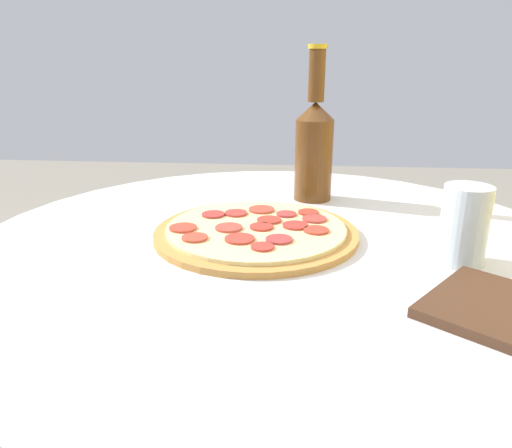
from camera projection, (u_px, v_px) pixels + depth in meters
name	position (u px, v px, depth m)	size (l,w,h in m)	color
table	(274.00, 354.00, 0.82)	(0.94, 0.94, 0.76)	silver
pizza	(256.00, 231.00, 0.78)	(0.32, 0.32, 0.02)	#B77F3D
beer_bottle	(314.00, 145.00, 0.94)	(0.07, 0.07, 0.28)	#563314
drinking_glass	(464.00, 225.00, 0.66)	(0.06, 0.06, 0.11)	silver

